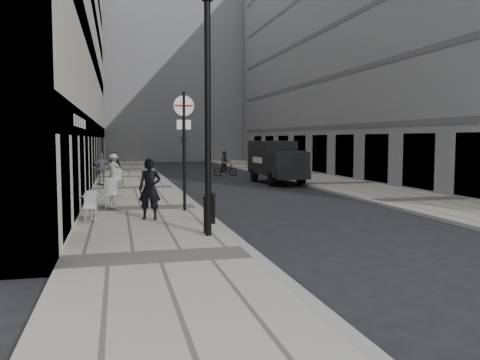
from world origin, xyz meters
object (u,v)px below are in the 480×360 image
Objects in this scene: sign_post at (184,135)px; cyclist at (225,166)px; lamppost at (208,99)px; walking_man at (150,189)px; panel_van at (276,160)px.

sign_post is 2.30× the size of cyclist.
lamppost reaches higher than sign_post.
sign_post is at bearing 66.96° from walking_man.
cyclist is (-1.65, 6.12, -0.69)m from panel_van.
panel_van is at bearing -76.57° from cyclist.
walking_man is at bearing -124.70° from panel_van.
cyclist is at bearing 76.90° from lamppost.
walking_man is 4.04m from lamppost.
walking_man is 19.37m from cyclist.
lamppost is at bearing -115.50° from panel_van.
lamppost reaches higher than cyclist.
walking_man is 0.30× the size of lamppost.
sign_post is (1.26, 1.66, 1.62)m from walking_man.
lamppost is (0.00, -4.59, 0.86)m from sign_post.
lamppost is 3.53× the size of cyclist.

